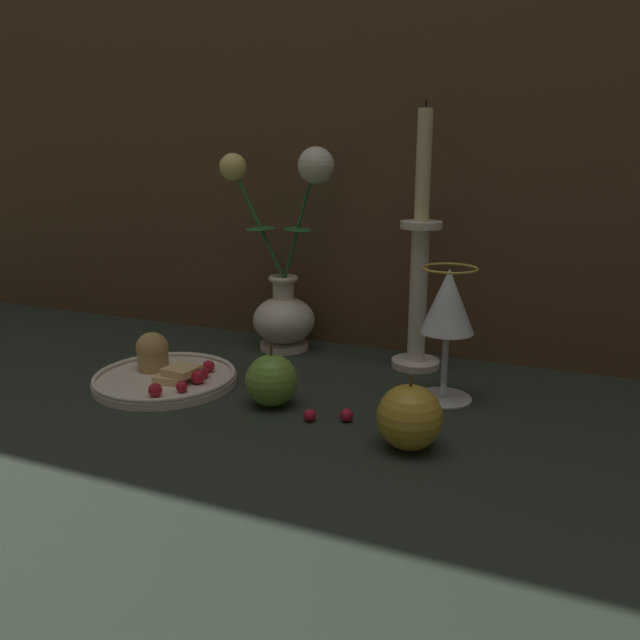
{
  "coord_description": "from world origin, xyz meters",
  "views": [
    {
      "loc": [
        0.29,
        -0.69,
        0.3
      ],
      "look_at": [
        -0.01,
        0.01,
        0.1
      ],
      "focal_mm": 35.0,
      "sensor_mm": 36.0,
      "label": 1
    }
  ],
  "objects_px": {
    "wine_glass": "(448,307)",
    "plate_with_pastries": "(164,373)",
    "apple_beside_vase": "(410,417)",
    "candlestick": "(419,271)",
    "vase": "(285,286)",
    "apple_near_glass": "(272,380)"
  },
  "relations": [
    {
      "from": "candlestick",
      "to": "plate_with_pastries",
      "type": "bearing_deg",
      "value": -146.14
    },
    {
      "from": "vase",
      "to": "candlestick",
      "type": "distance_m",
      "value": 0.22
    },
    {
      "from": "wine_glass",
      "to": "plate_with_pastries",
      "type": "bearing_deg",
      "value": -165.83
    },
    {
      "from": "vase",
      "to": "apple_near_glass",
      "type": "relative_size",
      "value": 4.07
    },
    {
      "from": "vase",
      "to": "apple_beside_vase",
      "type": "relative_size",
      "value": 3.82
    },
    {
      "from": "candlestick",
      "to": "apple_beside_vase",
      "type": "height_order",
      "value": "candlestick"
    },
    {
      "from": "apple_beside_vase",
      "to": "candlestick",
      "type": "bearing_deg",
      "value": 102.91
    },
    {
      "from": "plate_with_pastries",
      "to": "candlestick",
      "type": "bearing_deg",
      "value": 33.86
    },
    {
      "from": "wine_glass",
      "to": "candlestick",
      "type": "xyz_separation_m",
      "value": [
        -0.06,
        0.11,
        0.02
      ]
    },
    {
      "from": "plate_with_pastries",
      "to": "apple_beside_vase",
      "type": "relative_size",
      "value": 2.34
    },
    {
      "from": "vase",
      "to": "wine_glass",
      "type": "distance_m",
      "value": 0.3
    },
    {
      "from": "apple_beside_vase",
      "to": "apple_near_glass",
      "type": "xyz_separation_m",
      "value": [
        -0.19,
        0.05,
        -0.0
      ]
    },
    {
      "from": "plate_with_pastries",
      "to": "apple_near_glass",
      "type": "relative_size",
      "value": 2.5
    },
    {
      "from": "plate_with_pastries",
      "to": "vase",
      "type": "bearing_deg",
      "value": 67.85
    },
    {
      "from": "plate_with_pastries",
      "to": "wine_glass",
      "type": "bearing_deg",
      "value": 14.17
    },
    {
      "from": "candlestick",
      "to": "apple_beside_vase",
      "type": "distance_m",
      "value": 0.29
    },
    {
      "from": "vase",
      "to": "plate_with_pastries",
      "type": "xyz_separation_m",
      "value": [
        -0.08,
        -0.21,
        -0.09
      ]
    },
    {
      "from": "vase",
      "to": "candlestick",
      "type": "xyz_separation_m",
      "value": [
        0.21,
        -0.01,
        0.04
      ]
    },
    {
      "from": "candlestick",
      "to": "apple_beside_vase",
      "type": "bearing_deg",
      "value": -77.09
    },
    {
      "from": "wine_glass",
      "to": "apple_beside_vase",
      "type": "xyz_separation_m",
      "value": [
        -0.0,
        -0.15,
        -0.09
      ]
    },
    {
      "from": "vase",
      "to": "plate_with_pastries",
      "type": "bearing_deg",
      "value": -112.15
    },
    {
      "from": "wine_glass",
      "to": "apple_beside_vase",
      "type": "relative_size",
      "value": 2.07
    }
  ]
}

